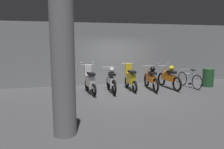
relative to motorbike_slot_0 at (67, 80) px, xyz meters
name	(u,v)px	position (x,y,z in m)	size (l,w,h in m)	color
ground_plane	(124,93)	(2.31, -0.56, -0.57)	(80.00, 80.00, 0.00)	#424244
back_wall	(112,54)	(2.31, 1.63, 0.97)	(16.00, 0.30, 3.08)	gray
motorbike_slot_0	(67,80)	(0.00, 0.00, 0.00)	(0.59, 1.68, 1.29)	black
motorbike_slot_1	(90,81)	(0.92, -0.26, -0.04)	(0.59, 1.68, 1.29)	black
motorbike_slot_2	(111,80)	(1.85, -0.17, -0.04)	(0.56, 1.95, 1.08)	black
motorbike_slot_3	(130,78)	(2.77, -0.04, -0.04)	(0.56, 1.68, 1.18)	black
motorbike_slot_4	(151,78)	(3.70, -0.19, -0.04)	(0.56, 1.95, 1.08)	black
motorbike_slot_5	(169,77)	(4.62, -0.12, -0.04)	(0.59, 1.95, 1.15)	black
bicycle	(189,80)	(5.68, -0.16, -0.21)	(0.50, 1.73, 0.89)	black
support_pillar	(63,68)	(-0.14, -4.12, 0.97)	(0.52, 0.52, 3.08)	gray
trash_bin	(208,78)	(6.68, -0.19, -0.13)	(0.51, 0.51, 0.87)	#26592D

